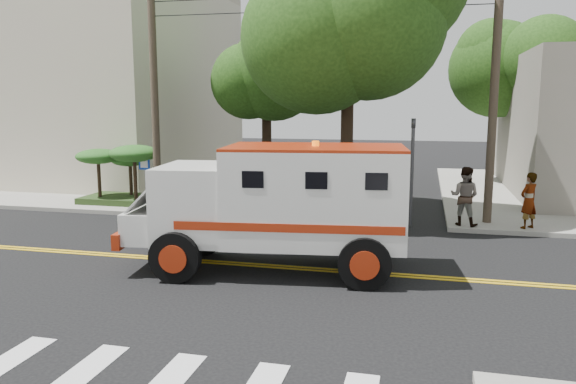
# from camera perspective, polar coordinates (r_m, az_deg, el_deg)

# --- Properties ---
(ground) EXTENTS (100.00, 100.00, 0.00)m
(ground) POSITION_cam_1_polar(r_m,az_deg,el_deg) (14.49, -3.66, -7.41)
(ground) COLOR black
(ground) RESTS_ON ground
(sidewalk_nw) EXTENTS (17.00, 17.00, 0.15)m
(sidewalk_nw) POSITION_cam_1_polar(r_m,az_deg,el_deg) (32.32, -19.61, 1.36)
(sidewalk_nw) COLOR gray
(sidewalk_nw) RESTS_ON ground
(building_left) EXTENTS (16.00, 14.00, 10.00)m
(building_left) POSITION_cam_1_polar(r_m,az_deg,el_deg) (34.45, -21.51, 10.17)
(building_left) COLOR beige
(building_left) RESTS_ON sidewalk_nw
(utility_pole_left) EXTENTS (0.28, 0.28, 9.00)m
(utility_pole_left) POSITION_cam_1_polar(r_m,az_deg,el_deg) (21.60, -13.42, 9.86)
(utility_pole_left) COLOR #382D23
(utility_pole_left) RESTS_ON ground
(utility_pole_right) EXTENTS (0.28, 0.28, 9.00)m
(utility_pole_right) POSITION_cam_1_polar(r_m,az_deg,el_deg) (19.58, 20.21, 9.67)
(utility_pole_right) COLOR #382D23
(utility_pole_right) RESTS_ON ground
(tree_main) EXTENTS (6.08, 5.70, 9.85)m
(tree_main) POSITION_cam_1_polar(r_m,az_deg,el_deg) (19.84, 7.41, 17.96)
(tree_main) COLOR black
(tree_main) RESTS_ON ground
(tree_left) EXTENTS (4.48, 4.20, 7.70)m
(tree_left) POSITION_cam_1_polar(r_m,az_deg,el_deg) (26.02, -1.66, 12.63)
(tree_left) COLOR black
(tree_left) RESTS_ON ground
(tree_right) EXTENTS (4.80, 4.50, 8.20)m
(tree_right) POSITION_cam_1_polar(r_m,az_deg,el_deg) (29.47, 23.32, 12.20)
(tree_right) COLOR black
(tree_right) RESTS_ON ground
(traffic_signal) EXTENTS (0.15, 0.18, 3.60)m
(traffic_signal) POSITION_cam_1_polar(r_m,az_deg,el_deg) (18.96, 12.51, 3.16)
(traffic_signal) COLOR #3F3F42
(traffic_signal) RESTS_ON ground
(accessibility_sign) EXTENTS (0.45, 0.10, 2.02)m
(accessibility_sign) POSITION_cam_1_polar(r_m,az_deg,el_deg) (22.20, -14.30, 1.69)
(accessibility_sign) COLOR #3F3F42
(accessibility_sign) RESTS_ON ground
(palm_planter) EXTENTS (3.52, 2.63, 2.36)m
(palm_planter) POSITION_cam_1_polar(r_m,az_deg,el_deg) (23.16, -16.52, 2.59)
(palm_planter) COLOR #1E3314
(palm_planter) RESTS_ON sidewalk_nw
(armored_truck) EXTENTS (7.03, 3.41, 3.09)m
(armored_truck) POSITION_cam_1_polar(r_m,az_deg,el_deg) (13.64, -0.92, -0.85)
(armored_truck) COLOR silver
(armored_truck) RESTS_ON ground
(pedestrian_a) EXTENTS (0.78, 0.76, 1.80)m
(pedestrian_a) POSITION_cam_1_polar(r_m,az_deg,el_deg) (19.29, 23.26, -0.80)
(pedestrian_a) COLOR gray
(pedestrian_a) RESTS_ON sidewalk_ne
(pedestrian_b) EXTENTS (1.12, 0.99, 1.92)m
(pedestrian_b) POSITION_cam_1_polar(r_m,az_deg,el_deg) (19.05, 17.50, -0.41)
(pedestrian_b) COLOR gray
(pedestrian_b) RESTS_ON sidewalk_ne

